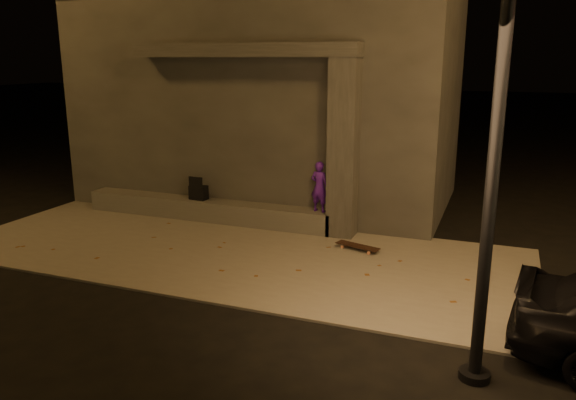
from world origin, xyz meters
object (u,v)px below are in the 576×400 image
at_px(backpack, 199,191).
at_px(skateboarder, 319,187).
at_px(skateboard, 358,246).
at_px(column, 344,149).

bearing_deg(backpack, skateboarder, 4.22).
relative_size(skateboarder, skateboard, 1.19).
xyz_separation_m(skateboarder, skateboard, (1.06, -0.84, -0.91)).
xyz_separation_m(backpack, skateboard, (3.94, -0.84, -0.56)).
distance_m(skateboarder, skateboard, 1.63).
height_order(column, skateboarder, column).
bearing_deg(column, skateboarder, 180.00).
height_order(column, skateboard, column).
bearing_deg(skateboarder, skateboard, 152.42).
xyz_separation_m(column, skateboarder, (-0.50, 0.00, -0.82)).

